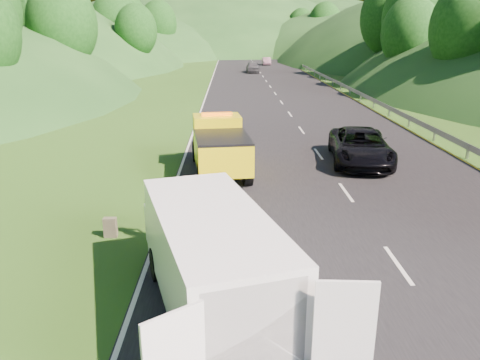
{
  "coord_description": "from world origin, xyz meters",
  "views": [
    {
      "loc": [
        -1.59,
        -13.4,
        6.18
      ],
      "look_at": [
        -1.26,
        1.71,
        1.3
      ],
      "focal_mm": 35.0,
      "sensor_mm": 36.0,
      "label": 1
    }
  ],
  "objects_px": {
    "tow_truck": "(219,145)",
    "child": "(201,240)",
    "woman": "(160,242)",
    "passing_suv": "(359,163)",
    "white_van": "(210,255)",
    "suitcase": "(110,227)"
  },
  "relations": [
    {
      "from": "white_van",
      "to": "passing_suv",
      "type": "distance_m",
      "value": 14.11
    },
    {
      "from": "woman",
      "to": "suitcase",
      "type": "relative_size",
      "value": 2.75
    },
    {
      "from": "suitcase",
      "to": "passing_suv",
      "type": "relative_size",
      "value": 0.11
    },
    {
      "from": "woman",
      "to": "passing_suv",
      "type": "xyz_separation_m",
      "value": [
        8.44,
        8.67,
        0.0
      ]
    },
    {
      "from": "tow_truck",
      "to": "child",
      "type": "bearing_deg",
      "value": -100.25
    },
    {
      "from": "white_van",
      "to": "woman",
      "type": "distance_m",
      "value": 4.27
    },
    {
      "from": "white_van",
      "to": "child",
      "type": "relative_size",
      "value": 7.39
    },
    {
      "from": "tow_truck",
      "to": "child",
      "type": "height_order",
      "value": "tow_truck"
    },
    {
      "from": "white_van",
      "to": "passing_suv",
      "type": "bearing_deg",
      "value": 44.93
    },
    {
      "from": "white_van",
      "to": "tow_truck",
      "type": "bearing_deg",
      "value": 73.66
    },
    {
      "from": "white_van",
      "to": "suitcase",
      "type": "bearing_deg",
      "value": 112.67
    },
    {
      "from": "tow_truck",
      "to": "passing_suv",
      "type": "height_order",
      "value": "tow_truck"
    },
    {
      "from": "child",
      "to": "tow_truck",
      "type": "bearing_deg",
      "value": 117.08
    },
    {
      "from": "child",
      "to": "passing_suv",
      "type": "height_order",
      "value": "passing_suv"
    },
    {
      "from": "woman",
      "to": "passing_suv",
      "type": "bearing_deg",
      "value": -31.72
    },
    {
      "from": "woman",
      "to": "child",
      "type": "bearing_deg",
      "value": -75.26
    },
    {
      "from": "suitcase",
      "to": "woman",
      "type": "bearing_deg",
      "value": -13.67
    },
    {
      "from": "suitcase",
      "to": "tow_truck",
      "type": "bearing_deg",
      "value": 64.75
    },
    {
      "from": "tow_truck",
      "to": "suitcase",
      "type": "xyz_separation_m",
      "value": [
        -3.26,
        -6.92,
        -0.92
      ]
    },
    {
      "from": "tow_truck",
      "to": "woman",
      "type": "height_order",
      "value": "tow_truck"
    },
    {
      "from": "tow_truck",
      "to": "white_van",
      "type": "relative_size",
      "value": 0.82
    },
    {
      "from": "child",
      "to": "suitcase",
      "type": "bearing_deg",
      "value": -156.24
    }
  ]
}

